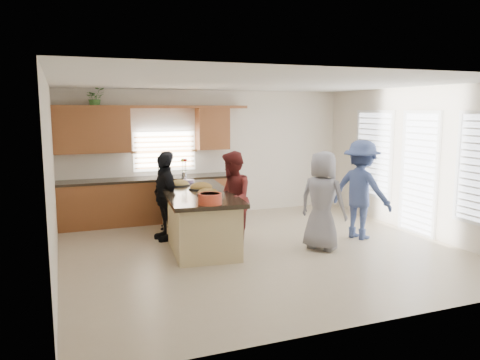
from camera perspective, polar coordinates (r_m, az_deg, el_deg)
name	(u,v)px	position (r m, az deg, el deg)	size (l,w,h in m)	color
floor	(261,250)	(8.09, 2.58, -8.49)	(6.50, 6.50, 0.00)	#BDAA8C
room_shell	(262,139)	(7.75, 2.67, 5.06)	(6.52, 6.02, 2.81)	silver
back_cabinetry	(146,180)	(10.06, -11.42, 0.06)	(4.08, 0.66, 2.46)	brown
right_wall_glazing	(421,165)	(9.46, 21.16, 1.74)	(0.06, 4.00, 2.25)	white
island	(198,219)	(8.37, -5.18, -4.73)	(1.42, 2.80, 0.95)	#CDB77F
platter_front	(208,193)	(7.90, -3.91, -1.63)	(0.40, 0.40, 0.16)	black
platter_mid	(201,187)	(8.49, -4.76, -0.92)	(0.46, 0.46, 0.18)	black
platter_back	(180,184)	(8.94, -7.38, -0.48)	(0.39, 0.39, 0.16)	black
salad_bowl	(210,198)	(7.12, -3.68, -2.24)	(0.36, 0.36, 0.17)	#D34326
clear_cup	(221,197)	(7.45, -2.34, -2.04)	(0.08, 0.08, 0.11)	white
plate_stack	(188,181)	(9.29, -6.30, -0.11)	(0.22, 0.22, 0.05)	#9D7DB6
flower_vase	(184,168)	(9.45, -6.82, 1.41)	(0.14, 0.14, 0.45)	silver
potted_plant	(95,98)	(9.93, -17.24, 9.53)	(0.37, 0.32, 0.41)	#437B31
woman_left_back	(165,190)	(9.45, -9.11, -1.24)	(0.57, 0.37, 1.56)	black
woman_left_mid	(232,199)	(8.09, -0.99, -2.39)	(0.81, 0.63, 1.67)	maroon
woman_left_front	(165,197)	(8.64, -9.17, -2.08)	(0.93, 0.39, 1.58)	black
woman_right_back	(361,190)	(8.90, 14.55, -1.15)	(1.18, 0.68, 1.83)	#374778
woman_right_front	(322,201)	(8.05, 10.02, -2.50)	(0.83, 0.54, 1.69)	gray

